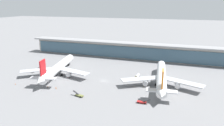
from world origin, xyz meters
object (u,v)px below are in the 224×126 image
object	(u,v)px
airliner_left_stand	(58,68)
service_truck_on_taxiway_yellow	(137,77)
safety_cone_alpha	(48,86)
safety_cone_bravo	(56,88)
service_truck_by_tail_red	(142,102)
safety_cone_delta	(15,84)
service_truck_near_nose_olive	(79,95)
service_truck_under_wing_white	(34,71)
service_truck_mid_apron_olive	(58,68)
airliner_centre_stand	(161,77)
safety_cone_charlie	(56,88)

from	to	relation	value
airliner_left_stand	service_truck_on_taxiway_yellow	xyz separation A→B (m)	(55.49, 10.21, -3.74)
safety_cone_alpha	safety_cone_bravo	distance (m)	5.62
service_truck_by_tail_red	safety_cone_bravo	size ratio (longest dim) A/B	9.77
airliner_left_stand	safety_cone_delta	size ratio (longest dim) A/B	91.96
service_truck_near_nose_olive	service_truck_under_wing_white	bearing A→B (deg)	152.19
service_truck_mid_apron_olive	service_truck_on_taxiway_yellow	bearing A→B (deg)	-1.33
service_truck_near_nose_olive	airliner_centre_stand	bearing A→B (deg)	37.85
airliner_centre_stand	service_truck_mid_apron_olive	xyz separation A→B (m)	(-80.01, 7.39, -4.63)
airliner_left_stand	safety_cone_bravo	size ratio (longest dim) A/B	91.96
airliner_left_stand	safety_cone_charlie	world-z (taller)	airliner_left_stand
service_truck_by_tail_red	safety_cone_charlie	distance (m)	52.69
airliner_left_stand	airliner_centre_stand	bearing A→B (deg)	3.40
airliner_centre_stand	safety_cone_alpha	size ratio (longest dim) A/B	92.73
service_truck_near_nose_olive	service_truck_mid_apron_olive	xyz separation A→B (m)	(-39.04, 39.23, 0.00)
service_truck_mid_apron_olive	safety_cone_alpha	size ratio (longest dim) A/B	9.13
service_truck_on_taxiway_yellow	safety_cone_charlie	world-z (taller)	service_truck_on_taxiway_yellow
service_truck_by_tail_red	safety_cone_bravo	xyz separation A→B (m)	(-53.71, 2.87, -0.49)
service_truck_by_tail_red	airliner_left_stand	bearing A→B (deg)	159.77
safety_cone_bravo	safety_cone_charlie	bearing A→B (deg)	-44.73
service_truck_mid_apron_olive	service_truck_under_wing_white	bearing A→B (deg)	-136.87
safety_cone_charlie	safety_cone_delta	distance (m)	28.82
service_truck_on_taxiway_yellow	safety_cone_alpha	world-z (taller)	service_truck_on_taxiway_yellow
service_truck_mid_apron_olive	safety_cone_charlie	world-z (taller)	service_truck_mid_apron_olive
airliner_centre_stand	service_truck_under_wing_white	bearing A→B (deg)	-177.21
airliner_left_stand	safety_cone_charlie	size ratio (longest dim) A/B	91.96
service_truck_near_nose_olive	service_truck_on_taxiway_yellow	size ratio (longest dim) A/B	0.80
airliner_left_stand	safety_cone_delta	xyz separation A→B (m)	(-15.54, -24.65, -5.12)
service_truck_on_taxiway_yellow	service_truck_under_wing_white	bearing A→B (deg)	-172.17
airliner_centre_stand	safety_cone_charlie	distance (m)	65.05
service_truck_on_taxiway_yellow	safety_cone_bravo	xyz separation A→B (m)	(-43.35, -31.61, -1.39)
safety_cone_charlie	service_truck_on_taxiway_yellow	bearing A→B (deg)	37.66
safety_cone_alpha	service_truck_on_taxiway_yellow	bearing A→B (deg)	32.96
safety_cone_alpha	safety_cone_bravo	bearing A→B (deg)	1.48
service_truck_under_wing_white	safety_cone_bravo	xyz separation A→B (m)	(32.60, -21.16, -0.49)
service_truck_near_nose_olive	service_truck_mid_apron_olive	distance (m)	55.34
airliner_left_stand	service_truck_mid_apron_olive	size ratio (longest dim) A/B	10.08
safety_cone_delta	airliner_left_stand	bearing A→B (deg)	57.77
service_truck_under_wing_white	safety_cone_charlie	xyz separation A→B (m)	(33.65, -22.20, -0.49)
airliner_centre_stand	safety_cone_charlie	bearing A→B (deg)	-155.66
service_truck_under_wing_white	safety_cone_delta	size ratio (longest dim) A/B	9.84
service_truck_under_wing_white	service_truck_by_tail_red	distance (m)	89.59
safety_cone_charlie	service_truck_mid_apron_olive	bearing A→B (deg)	121.53
safety_cone_alpha	safety_cone_charlie	world-z (taller)	same
safety_cone_charlie	safety_cone_delta	xyz separation A→B (m)	(-28.73, -2.22, 0.00)
service_truck_on_taxiway_yellow	safety_cone_delta	size ratio (longest dim) A/B	12.42
service_truck_on_taxiway_yellow	safety_cone_alpha	distance (m)	58.37
service_truck_by_tail_red	safety_cone_alpha	xyz separation A→B (m)	(-59.32, 2.72, -0.49)
safety_cone_bravo	safety_cone_delta	size ratio (longest dim) A/B	1.00
service_truck_on_taxiway_yellow	safety_cone_delta	xyz separation A→B (m)	(-71.03, -34.86, -1.39)
service_truck_near_nose_olive	safety_cone_delta	distance (m)	46.94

